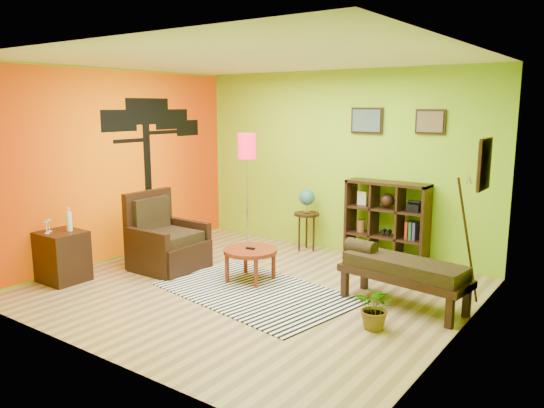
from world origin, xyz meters
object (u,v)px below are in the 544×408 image
Objects in this scene: coffee_table at (250,253)px; cube_shelf at (387,223)px; bench at (401,269)px; floor_lamp at (247,157)px; globe_table at (307,204)px; side_cabinet at (62,256)px; armchair at (166,245)px; potted_plant at (376,312)px.

cube_shelf is (1.12, 1.77, 0.23)m from coffee_table.
coffee_table is 2.11m from cube_shelf.
bench is (0.81, -1.47, -0.16)m from cube_shelf.
coffee_table is 0.58× the size of cube_shelf.
globe_table is at bearing 52.31° from floor_lamp.
side_cabinet is 4.29m from bench.
bench is at bearing -61.22° from cube_shelf.
armchair is (-1.34, -0.24, -0.04)m from coffee_table.
cube_shelf reaches higher than armchair.
coffee_table is at bearing -50.08° from floor_lamp.
globe_table is (1.78, 3.14, 0.41)m from side_cabinet.
potted_plant is at bearing -68.78° from cube_shelf.
coffee_table is 1.96m from bench.
potted_plant is (2.20, -2.17, -0.56)m from globe_table.
armchair is 1.76m from floor_lamp.
coffee_table is 0.46× the size of bench.
armchair is at bearing -140.67° from cube_shelf.
globe_table is 0.64× the size of bench.
coffee_table is 0.72× the size of side_cabinet.
floor_lamp is at bearing 166.63° from bench.
globe_table is 0.82× the size of cube_shelf.
globe_table is at bearing 59.96° from armchair.
cube_shelf is (2.46, 2.01, 0.27)m from armchair.
globe_table is at bearing 135.33° from potted_plant.
coffee_table is 2.45m from side_cabinet.
floor_lamp is 2.28m from cube_shelf.
armchair is 1.10× the size of globe_table.
cube_shelf reaches higher than bench.
armchair reaches higher than coffee_table.
floor_lamp reaches higher than potted_plant.
side_cabinet is (-1.99, -1.43, -0.04)m from coffee_table.
coffee_table is 0.65× the size of armchair.
bench is (3.27, 0.54, 0.11)m from armchair.
bench is at bearing -33.40° from globe_table.
side_cabinet is at bearing -116.65° from floor_lamp.
side_cabinet reaches higher than potted_plant.
armchair is at bearing 176.21° from potted_plant.
bench is (1.93, 0.30, 0.07)m from coffee_table.
coffee_table is at bearing -122.33° from cube_shelf.
side_cabinet is 3.64m from globe_table.
globe_table is 2.58m from bench.
side_cabinet reaches higher than coffee_table.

